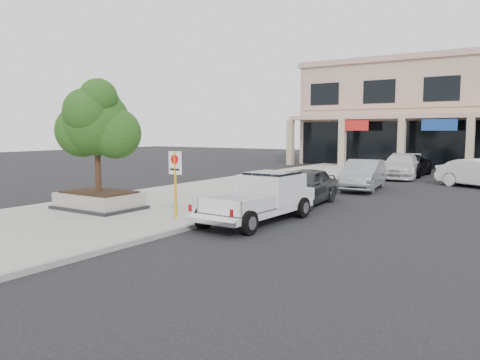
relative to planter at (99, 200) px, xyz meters
name	(u,v)px	position (x,y,z in m)	size (l,w,h in m)	color
ground	(234,234)	(6.44, -0.28, -0.48)	(120.00, 120.00, 0.00)	black
sidewalk	(209,195)	(0.94, 5.72, -0.40)	(8.00, 52.00, 0.15)	gray
curb	(282,202)	(4.89, 5.72, -0.40)	(0.20, 52.00, 0.15)	gray
planter	(99,200)	(0.00, 0.00, 0.00)	(3.20, 2.20, 0.68)	black
planter_tree	(102,123)	(0.13, 0.15, 2.94)	(2.90, 2.55, 4.00)	#322013
no_parking_sign	(175,175)	(3.79, 0.10, 1.16)	(0.55, 0.09, 2.30)	#E0A20B
hedge	(251,195)	(4.64, 3.58, 0.14)	(1.10, 0.99, 0.94)	#154513
pickup_truck	(257,198)	(6.09, 1.64, 0.36)	(1.98, 5.34, 1.68)	silver
curb_car_a	(304,186)	(5.71, 6.11, 0.31)	(1.85, 4.61, 1.57)	#303235
curb_car_b	(363,175)	(6.15, 12.40, 0.32)	(1.68, 4.83, 1.59)	gray
curb_car_c	(401,166)	(6.21, 19.89, 0.33)	(2.24, 5.52, 1.60)	silver
curb_car_d	(408,166)	(6.20, 21.74, 0.24)	(2.37, 5.14, 1.43)	black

